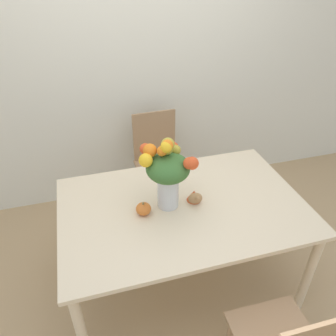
# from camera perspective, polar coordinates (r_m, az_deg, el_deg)

# --- Properties ---
(ground_plane) EXTENTS (12.00, 12.00, 0.00)m
(ground_plane) POSITION_cam_1_polar(r_m,az_deg,el_deg) (2.71, 2.20, -18.55)
(ground_plane) COLOR tan
(wall_back) EXTENTS (8.00, 0.06, 2.70)m
(wall_back) POSITION_cam_1_polar(r_m,az_deg,el_deg) (3.01, -5.15, 18.35)
(wall_back) COLOR silver
(wall_back) RESTS_ON ground_plane
(dining_table) EXTENTS (1.60, 1.04, 0.75)m
(dining_table) POSITION_cam_1_polar(r_m,az_deg,el_deg) (2.22, 2.57, -7.98)
(dining_table) COLOR beige
(dining_table) RESTS_ON ground_plane
(flower_vase) EXTENTS (0.33, 0.29, 0.48)m
(flower_vase) POSITION_cam_1_polar(r_m,az_deg,el_deg) (2.01, -0.08, -0.60)
(flower_vase) COLOR silver
(flower_vase) RESTS_ON dining_table
(pumpkin) EXTENTS (0.10, 0.10, 0.09)m
(pumpkin) POSITION_cam_1_polar(r_m,az_deg,el_deg) (2.08, -4.29, -7.09)
(pumpkin) COLOR orange
(pumpkin) RESTS_ON dining_table
(turkey_figurine) EXTENTS (0.10, 0.13, 0.08)m
(turkey_figurine) POSITION_cam_1_polar(r_m,az_deg,el_deg) (2.18, 4.63, -4.97)
(turkey_figurine) COLOR #A87A4C
(turkey_figurine) RESTS_ON dining_table
(dining_chair_near_window) EXTENTS (0.43, 0.43, 0.95)m
(dining_chair_near_window) POSITION_cam_1_polar(r_m,az_deg,el_deg) (3.04, -1.65, 0.95)
(dining_chair_near_window) COLOR #9E7A56
(dining_chair_near_window) RESTS_ON ground_plane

